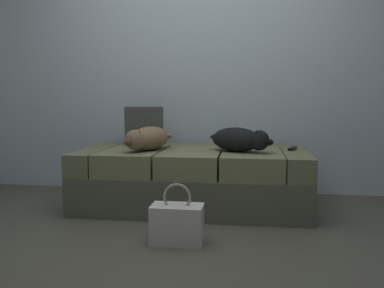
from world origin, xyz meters
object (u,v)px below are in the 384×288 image
couch (193,178)px  dog_tan (147,138)px  dog_dark (240,140)px  tv_remote (292,149)px  handbag (177,223)px  throw_pillow (144,126)px

couch → dog_tan: 0.50m
dog_tan → dog_dark: size_ratio=1.02×
couch → tv_remote: tv_remote is taller
dog_tan → handbag: bearing=-63.7°
couch → dog_dark: size_ratio=3.46×
dog_dark → tv_remote: dog_dark is taller
dog_tan → dog_dark: 0.74m
dog_tan → couch: bearing=17.8°
dog_tan → handbag: size_ratio=1.43×
dog_tan → handbag: dog_tan is taller
dog_dark → handbag: bearing=-115.7°
tv_remote → throw_pillow: (-1.28, 0.19, 0.16)m
couch → dog_dark: bearing=-14.1°
dog_dark → handbag: dog_dark is taller
dog_tan → handbag: (0.37, -0.75, -0.45)m
couch → throw_pillow: (-0.47, 0.26, 0.41)m
couch → tv_remote: bearing=5.3°
dog_tan → throw_pillow: size_ratio=1.59×
dog_dark → throw_pillow: size_ratio=1.56×
dog_tan → dog_dark: same height
couch → handbag: bearing=-88.9°
tv_remote → handbag: tv_remote is taller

